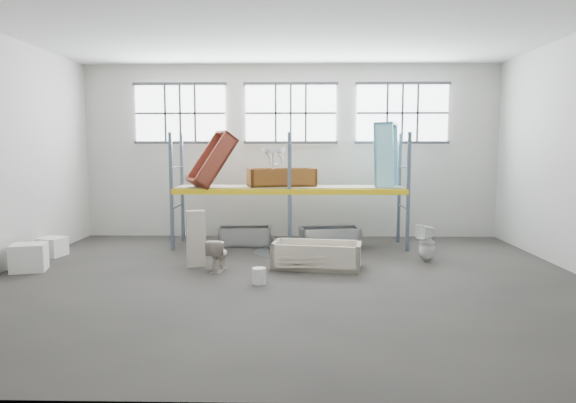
{
  "coord_description": "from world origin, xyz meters",
  "views": [
    {
      "loc": [
        0.26,
        -10.0,
        2.61
      ],
      "look_at": [
        0.0,
        1.5,
        1.4
      ],
      "focal_mm": 31.97,
      "sensor_mm": 36.0,
      "label": 1
    }
  ],
  "objects_px": {
    "rust_tub_flat": "(281,178)",
    "toilet_white": "(427,243)",
    "steel_tub_right": "(330,238)",
    "cistern_tall": "(196,238)",
    "bucket": "(259,276)",
    "carton_near": "(29,257)",
    "bathtub_beige": "(317,255)",
    "steel_tub_left": "(245,236)",
    "toilet_beige": "(218,255)",
    "blue_tub_upright": "(386,156)"
  },
  "relations": [
    {
      "from": "rust_tub_flat",
      "to": "toilet_white",
      "type": "bearing_deg",
      "value": -28.74
    },
    {
      "from": "steel_tub_right",
      "to": "rust_tub_flat",
      "type": "height_order",
      "value": "rust_tub_flat"
    },
    {
      "from": "cistern_tall",
      "to": "bucket",
      "type": "distance_m",
      "value": 2.15
    },
    {
      "from": "toilet_white",
      "to": "carton_near",
      "type": "height_order",
      "value": "toilet_white"
    },
    {
      "from": "cistern_tall",
      "to": "bucket",
      "type": "relative_size",
      "value": 3.99
    },
    {
      "from": "rust_tub_flat",
      "to": "carton_near",
      "type": "height_order",
      "value": "rust_tub_flat"
    },
    {
      "from": "cistern_tall",
      "to": "rust_tub_flat",
      "type": "height_order",
      "value": "rust_tub_flat"
    },
    {
      "from": "bathtub_beige",
      "to": "bucket",
      "type": "height_order",
      "value": "bathtub_beige"
    },
    {
      "from": "steel_tub_right",
      "to": "bucket",
      "type": "relative_size",
      "value": 4.91
    },
    {
      "from": "cistern_tall",
      "to": "bucket",
      "type": "height_order",
      "value": "cistern_tall"
    },
    {
      "from": "toilet_white",
      "to": "steel_tub_left",
      "type": "xyz_separation_m",
      "value": [
        -4.4,
        1.8,
        -0.17
      ]
    },
    {
      "from": "toilet_white",
      "to": "rust_tub_flat",
      "type": "height_order",
      "value": "rust_tub_flat"
    },
    {
      "from": "toilet_beige",
      "to": "steel_tub_left",
      "type": "height_order",
      "value": "toilet_beige"
    },
    {
      "from": "toilet_beige",
      "to": "carton_near",
      "type": "bearing_deg",
      "value": 8.46
    },
    {
      "from": "bathtub_beige",
      "to": "steel_tub_right",
      "type": "relative_size",
      "value": 1.25
    },
    {
      "from": "cistern_tall",
      "to": "blue_tub_upright",
      "type": "relative_size",
      "value": 0.72
    },
    {
      "from": "rust_tub_flat",
      "to": "steel_tub_right",
      "type": "bearing_deg",
      "value": -18.39
    },
    {
      "from": "toilet_white",
      "to": "steel_tub_right",
      "type": "height_order",
      "value": "toilet_white"
    },
    {
      "from": "toilet_beige",
      "to": "carton_near",
      "type": "height_order",
      "value": "toilet_beige"
    },
    {
      "from": "cistern_tall",
      "to": "blue_tub_upright",
      "type": "distance_m",
      "value": 5.46
    },
    {
      "from": "blue_tub_upright",
      "to": "carton_near",
      "type": "height_order",
      "value": "blue_tub_upright"
    },
    {
      "from": "bathtub_beige",
      "to": "bucket",
      "type": "relative_size",
      "value": 6.11
    },
    {
      "from": "cistern_tall",
      "to": "rust_tub_flat",
      "type": "distance_m",
      "value": 3.29
    },
    {
      "from": "cistern_tall",
      "to": "steel_tub_left",
      "type": "distance_m",
      "value": 2.56
    },
    {
      "from": "steel_tub_right",
      "to": "toilet_beige",
      "type": "bearing_deg",
      "value": -135.74
    },
    {
      "from": "blue_tub_upright",
      "to": "cistern_tall",
      "type": "bearing_deg",
      "value": -151.91
    },
    {
      "from": "steel_tub_right",
      "to": "bucket",
      "type": "distance_m",
      "value": 3.85
    },
    {
      "from": "toilet_beige",
      "to": "bucket",
      "type": "distance_m",
      "value": 1.45
    },
    {
      "from": "toilet_white",
      "to": "bucket",
      "type": "distance_m",
      "value": 4.26
    },
    {
      "from": "bathtub_beige",
      "to": "rust_tub_flat",
      "type": "relative_size",
      "value": 1.09
    },
    {
      "from": "bathtub_beige",
      "to": "steel_tub_left",
      "type": "xyz_separation_m",
      "value": [
        -1.84,
        2.49,
        -0.03
      ]
    },
    {
      "from": "toilet_beige",
      "to": "blue_tub_upright",
      "type": "xyz_separation_m",
      "value": [
        4.0,
        2.82,
        2.05
      ]
    },
    {
      "from": "blue_tub_upright",
      "to": "steel_tub_left",
      "type": "bearing_deg",
      "value": -179.51
    },
    {
      "from": "rust_tub_flat",
      "to": "carton_near",
      "type": "xyz_separation_m",
      "value": [
        -5.27,
        -3.0,
        -1.53
      ]
    },
    {
      "from": "toilet_beige",
      "to": "steel_tub_left",
      "type": "distance_m",
      "value": 2.81
    },
    {
      "from": "steel_tub_right",
      "to": "carton_near",
      "type": "xyz_separation_m",
      "value": [
        -6.53,
        -2.58,
        0.01
      ]
    },
    {
      "from": "rust_tub_flat",
      "to": "carton_near",
      "type": "relative_size",
      "value": 2.57
    },
    {
      "from": "bathtub_beige",
      "to": "bucket",
      "type": "distance_m",
      "value": 1.8
    },
    {
      "from": "bathtub_beige",
      "to": "bucket",
      "type": "bearing_deg",
      "value": -121.26
    },
    {
      "from": "steel_tub_right",
      "to": "bucket",
      "type": "bearing_deg",
      "value": -113.87
    },
    {
      "from": "toilet_white",
      "to": "steel_tub_left",
      "type": "distance_m",
      "value": 4.75
    },
    {
      "from": "steel_tub_right",
      "to": "bucket",
      "type": "height_order",
      "value": "steel_tub_right"
    },
    {
      "from": "steel_tub_right",
      "to": "rust_tub_flat",
      "type": "xyz_separation_m",
      "value": [
        -1.26,
        0.42,
        1.54
      ]
    },
    {
      "from": "toilet_beige",
      "to": "steel_tub_right",
      "type": "relative_size",
      "value": 0.45
    },
    {
      "from": "bucket",
      "to": "blue_tub_upright",
      "type": "bearing_deg",
      "value": 51.96
    },
    {
      "from": "bucket",
      "to": "toilet_beige",
      "type": "bearing_deg",
      "value": 131.99
    },
    {
      "from": "blue_tub_upright",
      "to": "toilet_white",
      "type": "bearing_deg",
      "value": -69.83
    },
    {
      "from": "bathtub_beige",
      "to": "rust_tub_flat",
      "type": "bearing_deg",
      "value": 117.42
    },
    {
      "from": "bathtub_beige",
      "to": "toilet_beige",
      "type": "distance_m",
      "value": 2.14
    },
    {
      "from": "cistern_tall",
      "to": "steel_tub_left",
      "type": "height_order",
      "value": "cistern_tall"
    }
  ]
}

